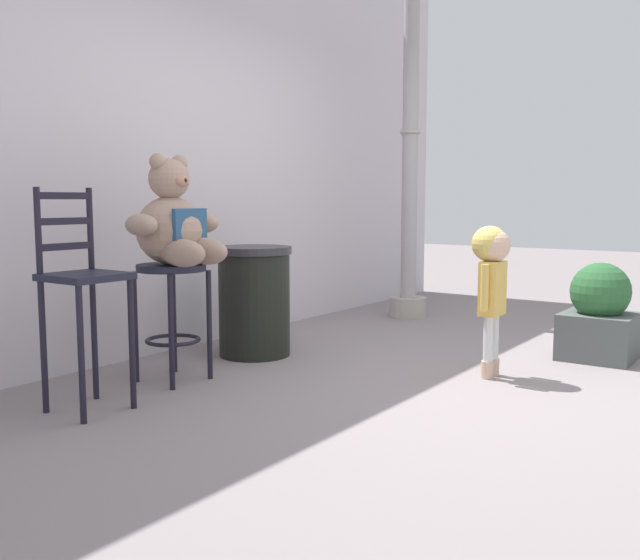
% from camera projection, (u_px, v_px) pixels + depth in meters
% --- Properties ---
extents(ground_plane, '(24.00, 24.00, 0.00)m').
position_uv_depth(ground_plane, '(449.00, 385.00, 4.12)').
color(ground_plane, gray).
extents(building_wall, '(7.49, 0.30, 3.75)m').
position_uv_depth(building_wall, '(179.00, 92.00, 5.17)').
color(building_wall, silver).
rests_on(building_wall, ground_plane).
extents(bar_stool_with_teddy, '(0.41, 0.41, 0.70)m').
position_uv_depth(bar_stool_with_teddy, '(172.00, 297.00, 4.17)').
color(bar_stool_with_teddy, '#1D1E2F').
rests_on(bar_stool_with_teddy, ground_plane).
extents(teddy_bear, '(0.62, 0.56, 0.65)m').
position_uv_depth(teddy_bear, '(174.00, 225.00, 4.11)').
color(teddy_bear, tan).
rests_on(teddy_bear, bar_stool_with_teddy).
extents(child_walking, '(0.29, 0.23, 0.93)m').
position_uv_depth(child_walking, '(492.00, 268.00, 4.24)').
color(child_walking, '#D0AA90').
rests_on(child_walking, ground_plane).
extents(trash_bin, '(0.52, 0.52, 0.76)m').
position_uv_depth(trash_bin, '(254.00, 301.00, 4.88)').
color(trash_bin, black).
rests_on(trash_bin, ground_plane).
extents(lamppost, '(0.34, 0.34, 2.94)m').
position_uv_depth(lamppost, '(409.00, 190.00, 6.43)').
color(lamppost, '#A7A094').
rests_on(lamppost, ground_plane).
extents(bar_chair_empty, '(0.36, 0.36, 1.15)m').
position_uv_depth(bar_chair_empty, '(82.00, 288.00, 3.57)').
color(bar_chair_empty, '#1D1E2F').
rests_on(bar_chair_empty, ground_plane).
extents(planter_with_shrub, '(0.47, 0.47, 0.66)m').
position_uv_depth(planter_with_shrub, '(599.00, 315.00, 4.76)').
color(planter_with_shrub, '#4F5653').
rests_on(planter_with_shrub, ground_plane).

